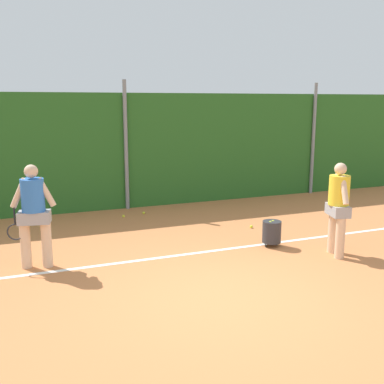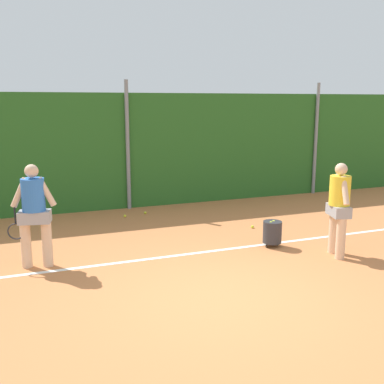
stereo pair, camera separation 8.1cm
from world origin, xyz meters
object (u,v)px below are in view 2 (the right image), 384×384
tennis_ball_0 (125,216)px  tennis_ball_6 (145,213)px  tennis_ball_2 (252,227)px  ball_hopper (272,232)px  player_midcourt (34,210)px  tennis_ball_4 (342,222)px  player_foreground_near (339,204)px  tennis_ball_8 (21,221)px

tennis_ball_0 → tennis_ball_6: same height
tennis_ball_2 → ball_hopper: bearing=-101.6°
tennis_ball_2 → tennis_ball_6: size_ratio=1.00×
player_midcourt → tennis_ball_4: size_ratio=26.52×
player_foreground_near → tennis_ball_6: size_ratio=25.68×
player_midcourt → tennis_ball_2: 4.70m
player_midcourt → tennis_ball_4: 6.72m
tennis_ball_0 → tennis_ball_8: (-2.37, 0.43, 0.00)m
player_midcourt → tennis_ball_4: (6.64, 0.41, -0.95)m
tennis_ball_2 → tennis_ball_8: size_ratio=1.00×
player_midcourt → ball_hopper: (4.28, -0.47, -0.69)m
player_midcourt → tennis_ball_4: player_midcourt is taller
player_foreground_near → tennis_ball_0: player_foreground_near is taller
tennis_ball_8 → tennis_ball_2: bearing=-26.4°
player_foreground_near → tennis_ball_2: bearing=30.2°
tennis_ball_2 → tennis_ball_6: 2.81m
tennis_ball_0 → tennis_ball_2: 3.12m
tennis_ball_4 → tennis_ball_2: bearing=169.5°
player_foreground_near → player_midcourt: (-5.09, 1.34, 0.03)m
tennis_ball_2 → tennis_ball_4: bearing=-10.5°
ball_hopper → tennis_ball_4: bearing=20.3°
tennis_ball_8 → tennis_ball_4: bearing=-21.9°
player_midcourt → tennis_ball_6: player_midcourt is taller
player_midcourt → tennis_ball_2: size_ratio=26.52×
player_foreground_near → tennis_ball_2: size_ratio=25.68×
tennis_ball_2 → player_midcourt: bearing=-170.0°
player_midcourt → tennis_ball_6: size_ratio=26.52×
ball_hopper → tennis_ball_0: 3.89m
player_foreground_near → player_midcourt: 5.27m
tennis_ball_2 → tennis_ball_4: same height
ball_hopper → tennis_ball_8: (-4.54, 3.65, -0.26)m
tennis_ball_4 → tennis_ball_8: bearing=158.1°
tennis_ball_6 → tennis_ball_8: 2.92m
player_midcourt → tennis_ball_8: player_midcourt is taller
ball_hopper → tennis_ball_8: 5.83m
tennis_ball_4 → tennis_ball_6: (-3.99, 2.48, 0.00)m
tennis_ball_4 → tennis_ball_6: bearing=148.2°
tennis_ball_0 → tennis_ball_6: bearing=13.7°
tennis_ball_8 → tennis_ball_6: bearing=-5.9°
tennis_ball_4 → player_foreground_near: bearing=-131.6°
tennis_ball_2 → tennis_ball_6: bearing=132.1°
ball_hopper → player_foreground_near: bearing=-46.8°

